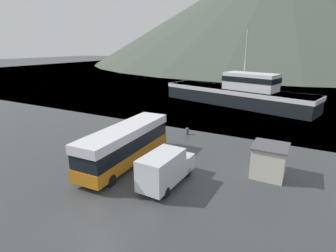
% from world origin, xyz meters
% --- Properties ---
extents(ground_plane, '(400.00, 400.00, 0.00)m').
position_xyz_m(ground_plane, '(0.00, 0.00, 0.00)').
color(ground_plane, '#383A3D').
extents(water_surface, '(240.00, 240.00, 0.00)m').
position_xyz_m(water_surface, '(0.00, 138.06, 0.00)').
color(water_surface, '#475B6B').
rests_on(water_surface, ground).
extents(hill_backdrop, '(212.89, 212.89, 61.32)m').
position_xyz_m(hill_backdrop, '(-11.92, 167.40, 30.66)').
color(hill_backdrop, '#424C42').
rests_on(hill_backdrop, ground).
extents(tour_bus, '(2.97, 10.38, 3.29)m').
position_xyz_m(tour_bus, '(-2.92, 6.80, 1.85)').
color(tour_bus, '#B26614').
rests_on(tour_bus, ground).
extents(delivery_van, '(2.11, 5.39, 2.56)m').
position_xyz_m(delivery_van, '(1.69, 5.27, 1.34)').
color(delivery_van, silver).
rests_on(delivery_van, ground).
extents(fishing_boat, '(26.65, 11.97, 12.14)m').
position_xyz_m(fishing_boat, '(-0.49, 34.65, 2.09)').
color(fishing_boat, black).
rests_on(fishing_boat, water_surface).
extents(storage_bin, '(1.29, 1.20, 1.15)m').
position_xyz_m(storage_bin, '(-8.30, 7.68, 0.58)').
color(storage_bin, '#287F3D').
rests_on(storage_bin, ground).
extents(dock_kiosk, '(2.58, 2.72, 2.50)m').
position_xyz_m(dock_kiosk, '(7.98, 10.25, 1.26)').
color(dock_kiosk, beige).
rests_on(dock_kiosk, ground).
extents(mooring_bollard, '(0.41, 0.41, 0.82)m').
position_xyz_m(mooring_bollard, '(-1.55, 16.31, 0.44)').
color(mooring_bollard, '#4C4C51').
rests_on(mooring_bollard, ground).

